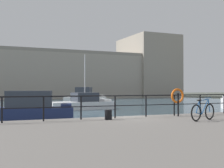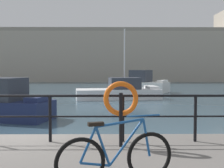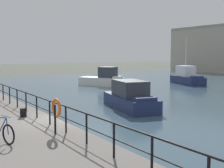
% 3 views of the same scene
% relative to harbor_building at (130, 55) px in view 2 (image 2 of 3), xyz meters
% --- Properties ---
extents(ground_plane, '(240.00, 240.00, 0.00)m').
position_rel_harbor_building_xyz_m(ground_plane, '(-6.75, -55.61, -5.58)').
color(ground_plane, '#4C5147').
extents(water_basin, '(80.00, 60.00, 0.01)m').
position_rel_harbor_building_xyz_m(water_basin, '(-6.75, -25.41, -5.57)').
color(water_basin, '#385160').
rests_on(water_basin, ground_plane).
extents(harbor_building, '(78.51, 16.05, 15.81)m').
position_rel_harbor_building_xyz_m(harbor_building, '(0.00, 0.00, 0.00)').
color(harbor_building, '#A89E8E').
rests_on(harbor_building, ground_plane).
extents(moored_blue_motorboat, '(7.34, 3.68, 5.93)m').
position_rel_harbor_building_xyz_m(moored_blue_motorboat, '(-3.61, -38.52, -4.93)').
color(moored_blue_motorboat, white).
rests_on(moored_blue_motorboat, water_basin).
extents(moored_small_launch, '(6.08, 5.03, 2.42)m').
position_rel_harbor_building_xyz_m(moored_small_launch, '(-0.85, -31.29, -4.69)').
color(moored_small_launch, white).
rests_on(moored_small_launch, water_basin).
extents(quay_railing, '(21.61, 0.07, 1.08)m').
position_rel_harbor_building_xyz_m(quay_railing, '(-6.68, -56.36, -3.98)').
color(quay_railing, black).
rests_on(quay_railing, quay_promenade).
extents(parked_bicycle, '(1.71, 0.59, 0.98)m').
position_rel_harbor_building_xyz_m(parked_bicycle, '(-4.41, -58.79, -4.33)').
color(parked_bicycle, black).
rests_on(parked_bicycle, quay_promenade).
extents(life_ring_stand, '(0.75, 0.16, 1.40)m').
position_rel_harbor_building_xyz_m(life_ring_stand, '(-4.26, -56.73, -3.74)').
color(life_ring_stand, black).
rests_on(life_ring_stand, quay_promenade).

